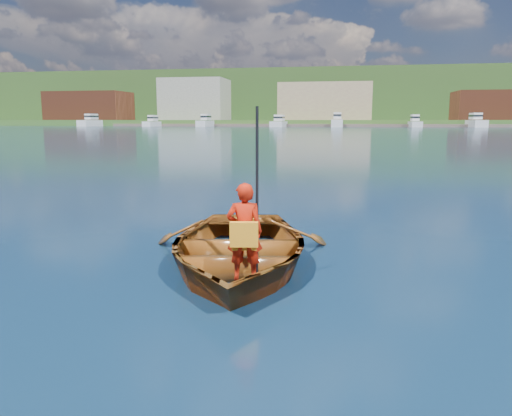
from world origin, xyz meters
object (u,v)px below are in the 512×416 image
object	(u,v)px
dock	(360,125)
child_paddler	(245,232)
rowboat	(237,248)
marina_yachts	(308,122)

from	to	relation	value
dock	child_paddler	bearing A→B (deg)	-91.95
rowboat	child_paddler	bearing A→B (deg)	-71.59
rowboat	dock	distance (m)	147.61
rowboat	dock	xyz separation A→B (m)	(5.34, 147.51, 0.13)
child_paddler	marina_yachts	world-z (taller)	marina_yachts
dock	rowboat	bearing A→B (deg)	-92.07
rowboat	child_paddler	xyz separation A→B (m)	(0.29, -0.87, 0.44)
rowboat	marina_yachts	world-z (taller)	marina_yachts
child_paddler	rowboat	bearing A→B (deg)	108.41
child_paddler	dock	size ratio (longest dim) A/B	0.01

